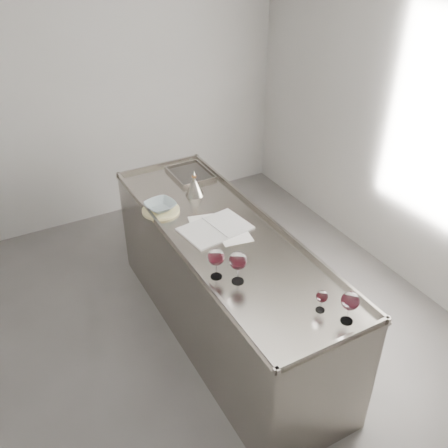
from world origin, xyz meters
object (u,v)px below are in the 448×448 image
notebook (215,228)px  ceramic_bowl (160,206)px  wine_funnel (194,188)px  wine_glass_middle (238,261)px  wine_glass_left (216,258)px  counter (225,285)px  wine_glass_right (350,302)px  wine_glass_small (322,297)px

notebook → ceramic_bowl: ceramic_bowl is taller
wine_funnel → wine_glass_middle: bearing=-102.3°
wine_glass_left → counter: bearing=54.9°
wine_glass_left → wine_glass_right: size_ratio=1.03×
wine_glass_middle → ceramic_bowl: (-0.09, 0.98, -0.11)m
counter → ceramic_bowl: ceramic_bowl is taller
wine_glass_left → wine_glass_middle: 0.14m
wine_glass_small → notebook: bearing=97.3°
ceramic_bowl → wine_glass_small: bearing=-75.3°
wine_glass_middle → wine_glass_small: wine_glass_middle is taller
counter → wine_glass_left: (-0.28, -0.39, 0.61)m
wine_glass_right → wine_glass_small: size_ratio=1.46×
wine_glass_right → notebook: wine_glass_right is taller
wine_glass_middle → wine_glass_left: bearing=131.9°
wine_glass_left → wine_funnel: size_ratio=0.95×
wine_glass_right → notebook: 1.18m
wine_glass_middle → ceramic_bowl: 0.99m
wine_glass_left → notebook: wine_glass_left is taller
wine_glass_right → wine_glass_small: (-0.07, 0.14, -0.04)m
notebook → ceramic_bowl: size_ratio=2.31×
counter → wine_glass_small: bearing=-84.0°
counter → wine_glass_middle: wine_glass_middle is taller
wine_glass_small → ceramic_bowl: bearing=104.7°
counter → ceramic_bowl: bearing=119.3°
wine_glass_right → wine_funnel: wine_funnel is taller
wine_glass_middle → wine_glass_right: bearing=-58.8°
counter → notebook: bearing=112.5°
counter → notebook: 0.48m
wine_glass_left → ceramic_bowl: size_ratio=0.94×
notebook → wine_funnel: 0.52m
wine_glass_left → notebook: 0.55m
counter → ceramic_bowl: (-0.28, 0.49, 0.51)m
wine_glass_left → wine_glass_right: wine_glass_left is taller
wine_glass_right → wine_glass_left: bearing=123.0°
counter → wine_glass_middle: bearing=-110.2°
wine_glass_left → ceramic_bowl: bearing=90.0°
wine_glass_small → ceramic_bowl: wine_glass_small is taller
wine_glass_right → wine_glass_small: bearing=117.8°
wine_glass_middle → wine_funnel: same height
notebook → wine_funnel: size_ratio=2.34×
wine_glass_small → wine_funnel: size_ratio=0.63×
wine_glass_left → wine_glass_small: bearing=-55.7°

